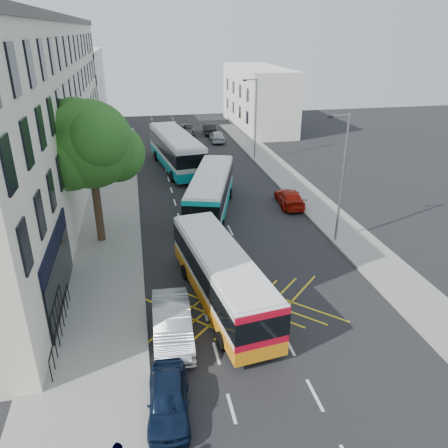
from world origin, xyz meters
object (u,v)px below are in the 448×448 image
lamp_far (255,115)px  distant_car_silver (217,136)px  bus_far (176,150)px  bus_near (221,276)px  parked_car_silver (172,323)px  red_hatchback (290,198)px  street_tree (90,146)px  parked_car_blue (168,398)px  distant_car_grey (185,130)px  bus_mid (211,192)px  lamp_near (341,173)px  distant_car_dark (209,129)px

lamp_far → distant_car_silver: (-2.35, 8.43, -3.94)m
bus_far → bus_near: bearing=-98.1°
parked_car_silver → red_hatchback: 17.63m
street_tree → bus_near: 11.40m
street_tree → bus_far: size_ratio=0.71×
parked_car_blue → distant_car_silver: bearing=81.6°
parked_car_blue → distant_car_grey: size_ratio=0.75×
lamp_far → bus_far: lamp_far is taller
street_tree → red_hatchback: street_tree is taller
parked_car_silver → distant_car_silver: size_ratio=1.18×
parked_car_blue → distant_car_silver: 41.16m
bus_mid → lamp_near: bearing=-26.8°
street_tree → distant_car_silver: (12.36, 25.46, -5.61)m
bus_far → distant_car_grey: (2.63, 14.56, -1.14)m
lamp_near → red_hatchback: 7.82m
lamp_far → red_hatchback: size_ratio=1.87×
red_hatchback → distant_car_silver: bearing=-79.9°
lamp_near → distant_car_grey: (-5.66, 32.95, -3.94)m
bus_mid → parked_car_silver: (-4.19, -14.14, -0.78)m
street_tree → lamp_near: size_ratio=1.10×
lamp_far → bus_mid: 15.39m
bus_far → distant_car_dark: bearing=60.6°
lamp_far → red_hatchback: bearing=-93.0°
bus_near → distant_car_silver: size_ratio=2.58×
red_hatchback → distant_car_dark: (-1.82, 26.24, 0.07)m
lamp_far → bus_near: lamp_far is taller
distant_car_dark → red_hatchback: bearing=97.8°
lamp_near → parked_car_blue: lamp_near is taller
lamp_far → parked_car_blue: lamp_far is taller
bus_mid → distant_car_grey: (1.24, 26.37, -0.88)m
bus_far → distant_car_dark: 15.67m
lamp_near → bus_near: 10.43m
bus_mid → parked_car_silver: bus_mid is taller
distant_car_dark → bus_near: bearing=85.0°
bus_mid → bus_far: (-1.38, 11.80, 0.25)m
parked_car_silver → lamp_near: bearing=36.1°
bus_mid → bus_far: size_ratio=0.86×
parked_car_blue → distant_car_silver: size_ratio=0.91×
red_hatchback → lamp_near: bearing=101.7°
parked_car_silver → lamp_far: bearing=69.9°
lamp_near → bus_far: 20.36m
lamp_near → distant_car_grey: lamp_near is taller
parked_car_silver → distant_car_silver: 37.04m
bus_far → distant_car_dark: bus_far is taller
street_tree → parked_car_blue: bearing=-78.1°
parked_car_blue → parked_car_silver: 4.15m
bus_far → parked_car_blue: 30.27m
lamp_near → lamp_far: bearing=90.0°
distant_car_silver → distant_car_dark: bearing=-84.9°
street_tree → red_hatchback: 15.56m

